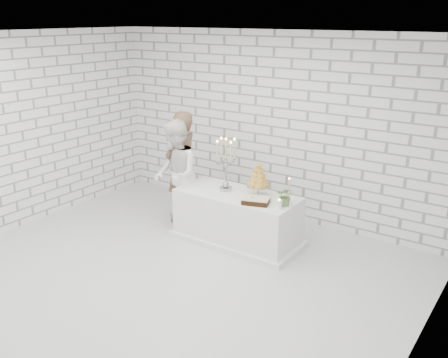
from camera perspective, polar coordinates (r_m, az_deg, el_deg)
ground at (r=6.64m, az=-5.77°, el=-10.62°), size 6.00×5.00×0.01m
ceiling at (r=5.81m, az=-6.75°, el=16.20°), size 6.00×5.00×0.01m
wall_back at (r=8.05m, az=5.51°, el=6.05°), size 6.00×0.01×3.00m
wall_left at (r=8.29m, az=-22.22°, el=5.12°), size 0.01×5.00×3.00m
wall_right at (r=4.77m, az=22.36°, el=-4.12°), size 0.01×5.00×3.00m
cake_table at (r=7.30m, az=1.53°, el=-4.46°), size 1.80×0.80×0.75m
groom at (r=7.91m, az=-4.93°, el=1.37°), size 0.45×0.67×1.80m
bride at (r=7.66m, az=-5.60°, el=0.46°), size 1.05×1.05×1.72m
candelabra at (r=7.17m, az=0.22°, el=1.68°), size 0.41×0.41×0.80m
croquembouche at (r=7.00m, az=3.98°, el=-0.03°), size 0.41×0.41×0.51m
chocolate_cake at (r=6.80m, az=3.70°, el=-2.50°), size 0.42×0.36×0.08m
pillar_candle at (r=6.64m, az=6.36°, el=-2.92°), size 0.08×0.08×0.12m
extra_taper at (r=6.88m, az=7.47°, el=-1.29°), size 0.08×0.08×0.32m
flowers at (r=6.73m, az=7.11°, el=-1.98°), size 0.28×0.26×0.27m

